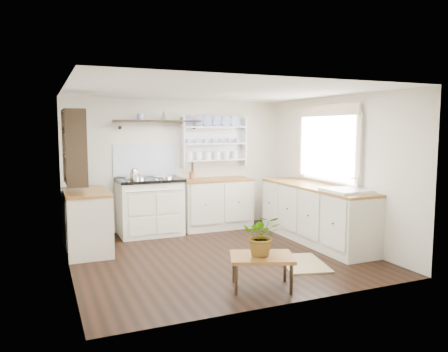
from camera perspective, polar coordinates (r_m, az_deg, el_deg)
The scene contains 19 objects.
floor at distance 6.33m, azimuth -0.73°, elevation -10.25°, with size 4.00×3.80×0.01m, color black.
wall_back at distance 7.89m, azimuth -5.98°, elevation 1.51°, with size 4.00×0.02×2.30m, color silver.
wall_right at distance 7.11m, azimuth 14.36°, elevation 0.82°, with size 0.02×3.80×2.30m, color silver.
wall_left at distance 5.67m, azimuth -19.81°, elevation -0.70°, with size 0.02×3.80×2.30m, color silver.
ceiling at distance 6.09m, azimuth -0.76°, elevation 10.97°, with size 4.00×3.80×0.01m, color white.
window at distance 7.17m, azimuth 13.39°, elevation 4.21°, with size 0.08×1.55×1.22m.
aga_cooker at distance 7.50m, azimuth -9.64°, elevation -3.90°, with size 1.07×0.74×0.99m.
back_cabinets at distance 7.90m, azimuth -1.10°, elevation -3.51°, with size 1.27×0.63×0.90m.
right_cabinets at distance 7.11m, azimuth 11.79°, elevation -4.74°, with size 0.62×2.43×0.90m.
belfast_sink at distance 6.46m, azimuth 15.65°, elevation -2.88°, with size 0.55×0.60×0.45m.
left_cabinets at distance 6.68m, azimuth -17.46°, elevation -5.59°, with size 0.62×1.13×0.90m.
plate_rack at distance 8.05m, azimuth -1.49°, elevation 4.52°, with size 1.20×0.22×0.90m.
high_shelf at distance 7.64m, azimuth -8.66°, elevation 7.01°, with size 1.50×0.29×0.16m.
left_shelving at distance 6.54m, azimuth -18.99°, elevation 3.73°, with size 0.28×0.80×1.05m, color black.
kettle at distance 7.25m, azimuth -11.66°, elevation 0.11°, with size 0.18×0.18×0.22m, color silver, non-canonical shape.
utensil_crock at distance 7.76m, azimuth -4.17°, elevation 0.11°, with size 0.11×0.11×0.12m, color #A05F3A.
center_table at distance 5.00m, azimuth 4.94°, elevation -10.80°, with size 0.83×0.72×0.38m.
potted_plant at distance 4.93m, azimuth 4.97°, elevation -7.69°, with size 0.42×0.36×0.47m, color #3F7233.
floor_rug at distance 6.03m, azimuth 10.24°, elevation -11.13°, with size 0.55×0.85×0.02m, color olive.
Camera 1 is at (-2.30, -5.62, 1.80)m, focal length 35.00 mm.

